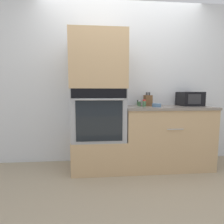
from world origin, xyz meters
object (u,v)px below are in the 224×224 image
condiment_jar_near (138,103)px  microwave (190,99)px  wall_oven (99,114)px  bowl (157,105)px  condiment_jar_mid (144,103)px  knife_block (148,100)px  condiment_jar_far (139,103)px

condiment_jar_near → microwave: bearing=-10.8°
condiment_jar_near → wall_oven: bearing=-157.7°
wall_oven → microwave: wall_oven is taller
bowl → condiment_jar_mid: (-0.16, 0.08, 0.03)m
microwave → condiment_jar_mid: size_ratio=3.21×
knife_block → bowl: bearing=-77.5°
wall_oven → microwave: size_ratio=2.20×
wall_oven → condiment_jar_far: (0.60, 0.06, 0.15)m
bowl → condiment_jar_far: 0.25m
wall_oven → knife_block: bearing=12.3°
wall_oven → condiment_jar_far: bearing=5.9°
knife_block → condiment_jar_near: (-0.13, 0.09, -0.04)m
wall_oven → condiment_jar_mid: (0.65, -0.01, 0.15)m
condiment_jar_near → condiment_jar_mid: bearing=-84.3°
condiment_jar_near → condiment_jar_mid: 0.26m
microwave → condiment_jar_far: microwave is taller
microwave → bowl: microwave is taller
knife_block → condiment_jar_mid: knife_block is taller
microwave → condiment_jar_near: bearing=169.2°
microwave → knife_block: microwave is taller
microwave → knife_block: size_ratio=1.58×
condiment_jar_far → condiment_jar_near: bearing=82.1°
knife_block → condiment_jar_mid: bearing=-121.1°
bowl → condiment_jar_near: condiment_jar_near is taller
knife_block → condiment_jar_near: size_ratio=2.54×
knife_block → condiment_jar_far: knife_block is taller
wall_oven → knife_block: size_ratio=3.48×
microwave → condiment_jar_far: (-0.80, -0.05, -0.06)m
condiment_jar_far → knife_block: bearing=33.4°
microwave → condiment_jar_mid: (-0.75, -0.11, -0.06)m
condiment_jar_far → condiment_jar_mid: bearing=-51.8°
wall_oven → bowl: (0.81, -0.08, 0.13)m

